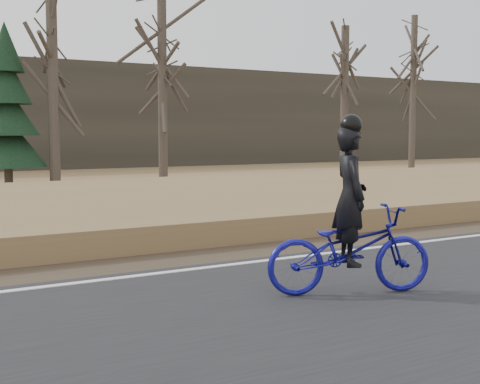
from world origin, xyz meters
TOP-DOWN VIEW (x-y plane):
  - ground at (0.00, 0.00)m, footprint 120.00×120.00m
  - edge_line at (0.00, 0.20)m, footprint 120.00×0.12m
  - shoulder at (0.00, 1.20)m, footprint 120.00×1.60m
  - embankment at (0.00, 4.20)m, footprint 120.00×5.00m
  - ballast at (0.00, 8.00)m, footprint 120.00×3.00m
  - railroad at (0.00, 8.00)m, footprint 120.00×2.40m
  - cyclist at (-2.34, -2.04)m, footprint 2.14×1.39m
  - bare_tree_near_left at (-1.26, 14.24)m, footprint 0.36×0.36m
  - bare_tree_center at (3.52, 15.97)m, footprint 0.36×0.36m
  - bare_tree_right at (11.70, 14.73)m, footprint 0.36×0.36m
  - bare_tree_far_right at (20.31, 19.06)m, footprint 0.36×0.36m
  - conifer at (-2.60, 15.09)m, footprint 2.60×2.60m

SIDE VIEW (x-z plane):
  - ground at x=0.00m, z-range 0.00..0.00m
  - shoulder at x=0.00m, z-range 0.00..0.04m
  - edge_line at x=0.00m, z-range 0.06..0.07m
  - embankment at x=0.00m, z-range 0.00..0.44m
  - ballast at x=0.00m, z-range 0.00..0.45m
  - railroad at x=0.00m, z-range 0.38..0.67m
  - cyclist at x=-2.34m, z-range -0.34..1.82m
  - conifer at x=-2.60m, z-range -0.15..5.54m
  - bare_tree_right at x=11.70m, z-range 0.00..6.66m
  - bare_tree_near_left at x=-1.26m, z-range 0.00..6.75m
  - bare_tree_center at x=3.52m, z-range 0.00..7.42m
  - bare_tree_far_right at x=20.31m, z-range 0.00..8.52m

